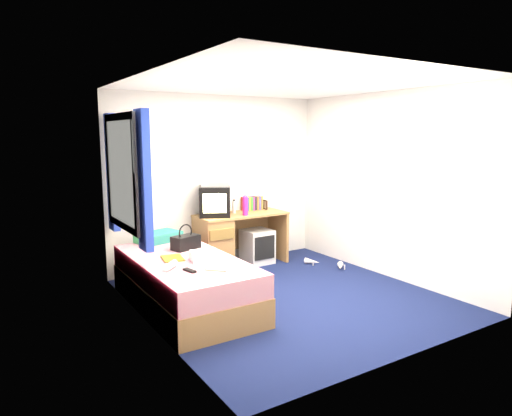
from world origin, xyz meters
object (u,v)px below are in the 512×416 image
pillow (159,237)px  towel (205,256)px  vcr (215,184)px  aerosol_can (234,207)px  bed (185,283)px  colour_swatch_fan (216,270)px  storage_cube (257,246)px  crt_tv (215,201)px  remote_control (190,270)px  picture_frame (265,205)px  white_heels (326,264)px  magazine (172,258)px  handbag (186,242)px  water_bottle (171,265)px  desk (224,239)px  pink_water_bottle (245,206)px

pillow → towel: size_ratio=1.81×
vcr → aerosol_can: 0.50m
bed → pillow: (0.04, 0.90, 0.33)m
colour_swatch_fan → vcr: bearing=63.3°
vcr → towel: (-0.77, -1.27, -0.61)m
storage_cube → crt_tv: (-0.66, 0.04, 0.71)m
colour_swatch_fan → remote_control: remote_control is taller
picture_frame → white_heels: (0.48, -0.85, -0.78)m
picture_frame → magazine: 2.27m
pillow → towel: 1.09m
bed → storage_cube: bearing=33.5°
handbag → towel: (-0.02, -0.55, -0.04)m
towel → white_heels: size_ratio=0.46×
vcr → picture_frame: bearing=32.2°
vcr → picture_frame: size_ratio=2.65×
crt_tv → colour_swatch_fan: bearing=-89.2°
handbag → water_bottle: bearing=-141.0°
water_bottle → towel: bearing=13.9°
magazine → remote_control: size_ratio=1.75×
vcr → desk: bearing=23.6°
vcr → water_bottle: vcr is taller
storage_cube → colour_swatch_fan: size_ratio=2.23×
storage_cube → crt_tv: 0.97m
water_bottle → vcr: bearing=49.0°
remote_control → desk: bearing=39.7°
desk → water_bottle: size_ratio=6.50×
colour_swatch_fan → white_heels: colour_swatch_fan is taller
white_heels → vcr: bearing=151.6°
storage_cube → aerosol_can: aerosol_can is taller
vcr → pink_water_bottle: (0.38, -0.17, -0.32)m
crt_tv → pink_water_bottle: size_ratio=2.19×
desk → picture_frame: size_ratio=9.29×
aerosol_can → water_bottle: (-1.53, -1.44, -0.26)m
vcr → aerosol_can: size_ratio=2.12×
desk → pink_water_bottle: pink_water_bottle is taller
storage_cube → vcr: (-0.66, 0.04, 0.95)m
pillow → colour_swatch_fan: pillow is taller
storage_cube → magazine: (-1.70, -1.00, 0.30)m
desk → magazine: desk is taller
vcr → handbag: vcr is taller
remote_control → water_bottle: bearing=111.9°
bed → handbag: bearing=64.8°
pink_water_bottle → picture_frame: bearing=28.3°
remote_control → vcr: bearing=42.9°
storage_cube → pink_water_bottle: (-0.27, -0.13, 0.63)m
water_bottle → white_heels: size_ratio=0.32×
storage_cube → magazine: magazine is taller
pillow → water_bottle: bearing=-104.7°
picture_frame → handbag: size_ratio=0.39×
pink_water_bottle → handbag: (-1.13, -0.55, -0.25)m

